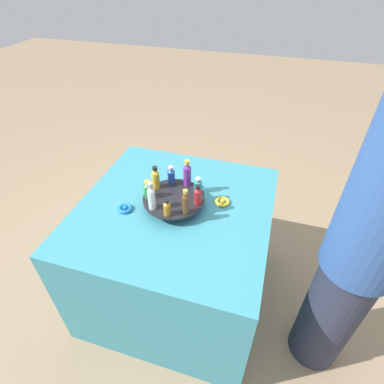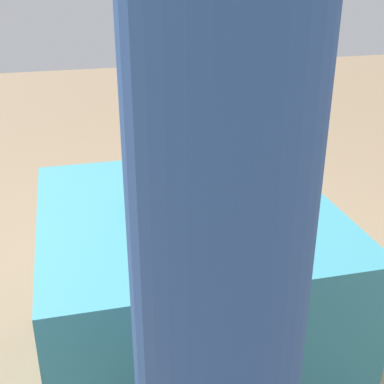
{
  "view_description": "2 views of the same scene",
  "coord_description": "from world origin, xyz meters",
  "px_view_note": "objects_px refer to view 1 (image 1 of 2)",
  "views": [
    {
      "loc": [
        -1.09,
        -0.43,
        1.77
      ],
      "look_at": [
        -0.02,
        -0.1,
        0.87
      ],
      "focal_mm": 28.0,
      "sensor_mm": 36.0,
      "label": 1
    },
    {
      "loc": [
        -0.37,
        -1.58,
        1.54
      ],
      "look_at": [
        -0.04,
        -0.21,
        0.89
      ],
      "focal_mm": 50.0,
      "sensor_mm": 36.0,
      "label": 2
    }
  ],
  "objects_px": {
    "bottle_clear": "(151,197)",
    "bottle_purple": "(187,174)",
    "bottle_blue": "(171,175)",
    "bottle_gold": "(156,178)",
    "bottle_teal": "(198,186)",
    "bottle_red": "(198,195)",
    "person_figure": "(369,240)",
    "bottle_amber": "(167,208)",
    "bottle_brown": "(186,203)",
    "ribbon_bow_blue": "(125,208)",
    "bottle_green": "(148,190)",
    "ribbon_bow_gold": "(222,202)",
    "display_stand": "(174,200)"
  },
  "relations": [
    {
      "from": "bottle_brown",
      "to": "bottle_teal",
      "type": "bearing_deg",
      "value": -4.51
    },
    {
      "from": "bottle_green",
      "to": "bottle_gold",
      "type": "height_order",
      "value": "bottle_gold"
    },
    {
      "from": "bottle_clear",
      "to": "ribbon_bow_gold",
      "type": "bearing_deg",
      "value": -56.3
    },
    {
      "from": "bottle_green",
      "to": "bottle_brown",
      "type": "height_order",
      "value": "bottle_brown"
    },
    {
      "from": "bottle_green",
      "to": "bottle_gold",
      "type": "distance_m",
      "value": 0.09
    },
    {
      "from": "bottle_purple",
      "to": "ribbon_bow_gold",
      "type": "xyz_separation_m",
      "value": [
        -0.03,
        -0.2,
        -0.12
      ]
    },
    {
      "from": "bottle_red",
      "to": "bottle_gold",
      "type": "xyz_separation_m",
      "value": [
        0.06,
        0.25,
        0.01
      ]
    },
    {
      "from": "bottle_gold",
      "to": "ribbon_bow_gold",
      "type": "bearing_deg",
      "value": -82.7
    },
    {
      "from": "bottle_clear",
      "to": "bottle_red",
      "type": "bearing_deg",
      "value": -64.51
    },
    {
      "from": "bottle_teal",
      "to": "bottle_purple",
      "type": "height_order",
      "value": "bottle_purple"
    },
    {
      "from": "bottle_amber",
      "to": "bottle_brown",
      "type": "distance_m",
      "value": 0.09
    },
    {
      "from": "bottle_gold",
      "to": "bottle_teal",
      "type": "bearing_deg",
      "value": -84.51
    },
    {
      "from": "display_stand",
      "to": "bottle_red",
      "type": "xyz_separation_m",
      "value": [
        -0.01,
        -0.13,
        0.07
      ]
    },
    {
      "from": "bottle_clear",
      "to": "person_figure",
      "type": "xyz_separation_m",
      "value": [
        -0.04,
        -0.93,
        0.04
      ]
    },
    {
      "from": "bottle_clear",
      "to": "bottle_gold",
      "type": "relative_size",
      "value": 1.18
    },
    {
      "from": "bottle_green",
      "to": "bottle_amber",
      "type": "bearing_deg",
      "value": -124.51
    },
    {
      "from": "bottle_gold",
      "to": "ribbon_bow_blue",
      "type": "xyz_separation_m",
      "value": [
        -0.15,
        0.12,
        -0.11
      ]
    },
    {
      "from": "bottle_green",
      "to": "bottle_blue",
      "type": "distance_m",
      "value": 0.17
    },
    {
      "from": "bottle_blue",
      "to": "person_figure",
      "type": "distance_m",
      "value": 0.95
    },
    {
      "from": "bottle_red",
      "to": "bottle_blue",
      "type": "bearing_deg",
      "value": 55.49
    },
    {
      "from": "bottle_purple",
      "to": "person_figure",
      "type": "distance_m",
      "value": 0.87
    },
    {
      "from": "bottle_green",
      "to": "ribbon_bow_blue",
      "type": "relative_size",
      "value": 1.32
    },
    {
      "from": "bottle_amber",
      "to": "bottle_brown",
      "type": "xyz_separation_m",
      "value": [
        0.04,
        -0.08,
        0.02
      ]
    },
    {
      "from": "bottle_brown",
      "to": "bottle_red",
      "type": "distance_m",
      "value": 0.09
    },
    {
      "from": "bottle_red",
      "to": "bottle_green",
      "type": "bearing_deg",
      "value": 95.49
    },
    {
      "from": "bottle_gold",
      "to": "person_figure",
      "type": "height_order",
      "value": "person_figure"
    },
    {
      "from": "bottle_brown",
      "to": "person_figure",
      "type": "height_order",
      "value": "person_figure"
    },
    {
      "from": "bottle_brown",
      "to": "ribbon_bow_blue",
      "type": "xyz_separation_m",
      "value": [
        -0.01,
        0.33,
        -0.11
      ]
    },
    {
      "from": "ribbon_bow_blue",
      "to": "bottle_purple",
      "type": "bearing_deg",
      "value": -50.0
    },
    {
      "from": "bottle_green",
      "to": "bottle_teal",
      "type": "relative_size",
      "value": 1.1
    },
    {
      "from": "bottle_purple",
      "to": "bottle_gold",
      "type": "distance_m",
      "value": 0.17
    },
    {
      "from": "bottle_red",
      "to": "person_figure",
      "type": "relative_size",
      "value": 0.06
    },
    {
      "from": "bottle_red",
      "to": "bottle_blue",
      "type": "distance_m",
      "value": 0.22
    },
    {
      "from": "display_stand",
      "to": "person_figure",
      "type": "xyz_separation_m",
      "value": [
        -0.15,
        -0.86,
        0.13
      ]
    },
    {
      "from": "bottle_clear",
      "to": "bottle_purple",
      "type": "relative_size",
      "value": 1.01
    },
    {
      "from": "bottle_purple",
      "to": "ribbon_bow_blue",
      "type": "bearing_deg",
      "value": 130.0
    },
    {
      "from": "bottle_clear",
      "to": "bottle_blue",
      "type": "distance_m",
      "value": 0.22
    },
    {
      "from": "bottle_green",
      "to": "ribbon_bow_blue",
      "type": "distance_m",
      "value": 0.16
    },
    {
      "from": "bottle_amber",
      "to": "bottle_gold",
      "type": "xyz_separation_m",
      "value": [
        0.18,
        0.13,
        0.02
      ]
    },
    {
      "from": "bottle_teal",
      "to": "bottle_blue",
      "type": "xyz_separation_m",
      "value": [
        0.04,
        0.16,
        0.0
      ]
    },
    {
      "from": "bottle_clear",
      "to": "bottle_teal",
      "type": "distance_m",
      "value": 0.26
    },
    {
      "from": "bottle_teal",
      "to": "bottle_clear",
      "type": "bearing_deg",
      "value": 135.49
    },
    {
      "from": "bottle_gold",
      "to": "person_figure",
      "type": "relative_size",
      "value": 0.07
    },
    {
      "from": "bottle_gold",
      "to": "ribbon_bow_gold",
      "type": "distance_m",
      "value": 0.37
    },
    {
      "from": "bottle_purple",
      "to": "ribbon_bow_blue",
      "type": "relative_size",
      "value": 1.97
    },
    {
      "from": "bottle_blue",
      "to": "bottle_purple",
      "type": "bearing_deg",
      "value": -84.51
    },
    {
      "from": "bottle_clear",
      "to": "bottle_teal",
      "type": "xyz_separation_m",
      "value": [
        0.18,
        -0.18,
        -0.03
      ]
    },
    {
      "from": "display_stand",
      "to": "bottle_gold",
      "type": "bearing_deg",
      "value": 65.49
    },
    {
      "from": "bottle_gold",
      "to": "ribbon_bow_gold",
      "type": "height_order",
      "value": "bottle_gold"
    },
    {
      "from": "display_stand",
      "to": "bottle_blue",
      "type": "relative_size",
      "value": 3.1
    }
  ]
}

